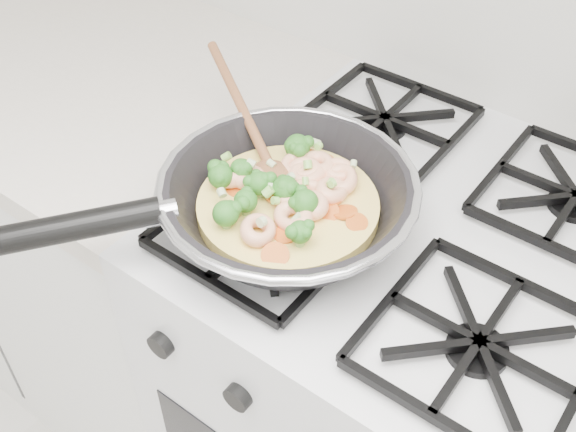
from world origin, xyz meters
The scene contains 3 objects.
stove centered at (0.00, 1.70, 0.46)m, with size 0.60×0.60×0.92m.
counter_left centered at (-0.80, 1.70, 0.45)m, with size 1.00×0.60×0.90m.
skillet centered at (-0.14, 1.57, 0.96)m, with size 0.43×0.45×0.10m.
Camera 1 is at (0.26, 1.06, 1.54)m, focal length 43.21 mm.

